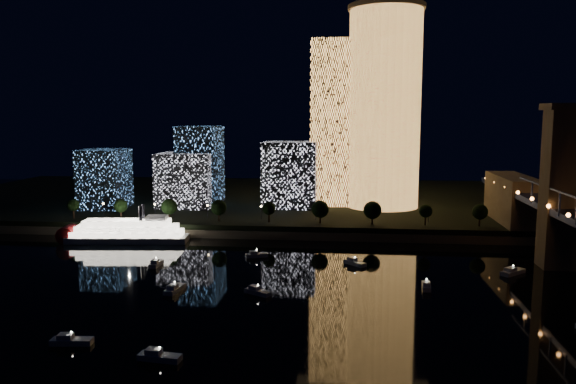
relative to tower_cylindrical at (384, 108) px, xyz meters
name	(u,v)px	position (x,y,z in m)	size (l,w,h in m)	color
ground	(345,317)	(-16.51, -131.63, -49.82)	(520.00, 520.00, 0.00)	black
far_bank	(346,202)	(-16.51, 28.37, -47.32)	(420.00, 160.00, 5.00)	black
seawall	(346,236)	(-16.51, -49.63, -48.32)	(420.00, 6.00, 3.00)	#6B5E4C
tower_cylindrical	(384,108)	(0.00, 0.00, 0.00)	(34.00, 34.00, 89.38)	#ECA14B
tower_rectangular	(337,123)	(-21.32, 7.68, -7.05)	(23.74, 23.74, 75.53)	#ECA14B
midrise_blocks	(203,174)	(-82.23, -6.22, -29.94)	(104.45, 38.70, 36.51)	silver
riverboat	(122,232)	(-98.98, -61.38, -46.17)	(47.98, 14.41, 14.24)	silver
motorboats	(309,291)	(-25.98, -115.39, -49.00)	(119.31, 84.04, 2.78)	silver
esplanade_trees	(279,209)	(-42.46, -43.63, -39.35)	(165.45, 6.92, 8.96)	black
street_lamps	(261,209)	(-50.51, -37.63, -40.80)	(132.70, 0.70, 5.65)	black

